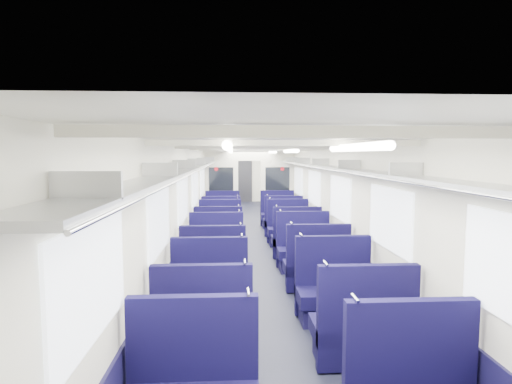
{
  "coord_description": "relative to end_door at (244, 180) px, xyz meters",
  "views": [
    {
      "loc": [
        -0.51,
        -10.01,
        2.2
      ],
      "look_at": [
        0.14,
        1.43,
        1.14
      ],
      "focal_mm": 28.73,
      "sensor_mm": 36.0,
      "label": 1
    }
  ],
  "objects": [
    {
      "name": "wall_right",
      "position": [
        1.4,
        -8.94,
        0.18
      ],
      "size": [
        0.02,
        18.0,
        2.35
      ],
      "primitive_type": "cube",
      "color": "beige",
      "rests_on": "floor"
    },
    {
      "name": "floor",
      "position": [
        0.0,
        -8.94,
        -1.0
      ],
      "size": [
        2.8,
        18.0,
        0.01
      ],
      "primitive_type": "cube",
      "color": "black",
      "rests_on": "ground"
    },
    {
      "name": "seat_19",
      "position": [
        0.83,
        -6.79,
        -0.65
      ],
      "size": [
        1.02,
        0.56,
        1.14
      ],
      "color": "#0F0B39",
      "rests_on": "floor"
    },
    {
      "name": "ceiling",
      "position": [
        0.0,
        -8.94,
        1.35
      ],
      "size": [
        2.8,
        18.0,
        0.01
      ],
      "primitive_type": "cube",
      "color": "white",
      "rests_on": "wall_left"
    },
    {
      "name": "seat_13",
      "position": [
        0.83,
        -10.4,
        -0.65
      ],
      "size": [
        1.02,
        0.56,
        1.14
      ],
      "color": "#0F0B39",
      "rests_on": "floor"
    },
    {
      "name": "dado_right",
      "position": [
        1.39,
        -8.94,
        -0.65
      ],
      "size": [
        0.03,
        17.9,
        0.7
      ],
      "primitive_type": "cube",
      "color": "black",
      "rests_on": "floor"
    },
    {
      "name": "luggage_rack_right",
      "position": [
        1.21,
        -8.94,
        0.97
      ],
      "size": [
        0.36,
        17.4,
        0.18
      ],
      "color": "#B2B5BA",
      "rests_on": "wall_right"
    },
    {
      "name": "ceiling_fittings",
      "position": [
        0.0,
        -9.2,
        1.29
      ],
      "size": [
        2.7,
        16.06,
        0.11
      ],
      "color": "silver",
      "rests_on": "ceiling"
    },
    {
      "name": "seat_4",
      "position": [
        -0.83,
        -14.8,
        -0.65
      ],
      "size": [
        1.02,
        0.56,
        1.14
      ],
      "color": "#0F0B39",
      "rests_on": "floor"
    },
    {
      "name": "seat_7",
      "position": [
        0.83,
        -13.74,
        -0.65
      ],
      "size": [
        1.02,
        0.56,
        1.14
      ],
      "color": "#0F0B39",
      "rests_on": "floor"
    },
    {
      "name": "luggage_rack_left",
      "position": [
        -1.21,
        -8.94,
        0.97
      ],
      "size": [
        0.36,
        17.4,
        0.18
      ],
      "color": "#B2B5BA",
      "rests_on": "wall_left"
    },
    {
      "name": "seat_18",
      "position": [
        -0.83,
        -6.81,
        -0.65
      ],
      "size": [
        1.02,
        0.56,
        1.14
      ],
      "color": "#0F0B39",
      "rests_on": "floor"
    },
    {
      "name": "seat_14",
      "position": [
        -0.83,
        -9.19,
        -0.65
      ],
      "size": [
        1.02,
        0.56,
        1.14
      ],
      "color": "#0F0B39",
      "rests_on": "floor"
    },
    {
      "name": "seat_11",
      "position": [
        0.83,
        -11.36,
        -0.65
      ],
      "size": [
        1.02,
        0.56,
        1.14
      ],
      "color": "#0F0B39",
      "rests_on": "floor"
    },
    {
      "name": "seat_8",
      "position": [
        -0.83,
        -12.57,
        -0.65
      ],
      "size": [
        1.02,
        0.56,
        1.14
      ],
      "color": "#0F0B39",
      "rests_on": "floor"
    },
    {
      "name": "seat_15",
      "position": [
        0.83,
        -9.18,
        -0.65
      ],
      "size": [
        1.02,
        0.56,
        1.14
      ],
      "color": "#0F0B39",
      "rests_on": "floor"
    },
    {
      "name": "seat_17",
      "position": [
        0.83,
        -8.09,
        -0.65
      ],
      "size": [
        1.02,
        0.56,
        1.14
      ],
      "color": "#0F0B39",
      "rests_on": "floor"
    },
    {
      "name": "wall_left",
      "position": [
        -1.4,
        -8.94,
        0.18
      ],
      "size": [
        0.02,
        18.0,
        2.35
      ],
      "primitive_type": "cube",
      "color": "beige",
      "rests_on": "floor"
    },
    {
      "name": "seat_10",
      "position": [
        -0.83,
        -11.39,
        -0.65
      ],
      "size": [
        1.02,
        0.56,
        1.14
      ],
      "color": "#0F0B39",
      "rests_on": "floor"
    },
    {
      "name": "wall_far",
      "position": [
        0.0,
        0.06,
        0.18
      ],
      "size": [
        2.8,
        0.02,
        2.35
      ],
      "primitive_type": "cube",
      "color": "beige",
      "rests_on": "floor"
    },
    {
      "name": "seat_12",
      "position": [
        -0.83,
        -10.25,
        -0.65
      ],
      "size": [
        1.02,
        0.56,
        1.14
      ],
      "color": "#0F0B39",
      "rests_on": "floor"
    },
    {
      "name": "seat_5",
      "position": [
        0.83,
        -14.91,
        -0.65
      ],
      "size": [
        1.02,
        0.56,
        1.14
      ],
      "color": "#0F0B39",
      "rests_on": "floor"
    },
    {
      "name": "windows",
      "position": [
        0.0,
        -9.4,
        0.42
      ],
      "size": [
        2.78,
        15.6,
        0.75
      ],
      "color": "white",
      "rests_on": "wall_left"
    },
    {
      "name": "dado_left",
      "position": [
        -1.39,
        -8.94,
        -0.65
      ],
      "size": [
        0.03,
        17.9,
        0.7
      ],
      "primitive_type": "cube",
      "color": "black",
      "rests_on": "floor"
    },
    {
      "name": "seat_16",
      "position": [
        -0.83,
        -8.13,
        -0.65
      ],
      "size": [
        1.02,
        0.56,
        1.14
      ],
      "color": "#0F0B39",
      "rests_on": "floor"
    },
    {
      "name": "seat_6",
      "position": [
        -0.83,
        -13.73,
        -0.65
      ],
      "size": [
        1.02,
        0.56,
        1.14
      ],
      "color": "#0F0B39",
      "rests_on": "floor"
    },
    {
      "name": "seat_9",
      "position": [
        0.83,
        -12.53,
        -0.65
      ],
      "size": [
        1.02,
        0.56,
        1.14
      ],
      "color": "#0F0B39",
      "rests_on": "floor"
    },
    {
      "name": "bulkhead",
      "position": [
        -0.0,
        -6.24,
        0.23
      ],
      "size": [
        2.8,
        0.1,
        2.35
      ],
      "color": "silver",
      "rests_on": "floor"
    },
    {
      "name": "end_door",
      "position": [
        0.0,
        0.0,
        0.0
      ],
      "size": [
        0.75,
        0.06,
        2.0
      ],
      "primitive_type": "cube",
      "color": "black",
      "rests_on": "floor"
    }
  ]
}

